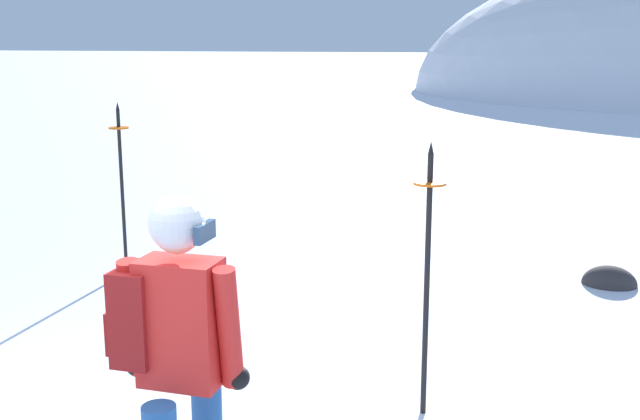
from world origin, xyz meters
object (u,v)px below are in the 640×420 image
at_px(piste_marker_far, 121,177).
at_px(rock_dark, 609,284).
at_px(piste_marker_near, 427,262).
at_px(snowboarder_main, 177,367).

bearing_deg(piste_marker_far, rock_dark, 13.77).
relative_size(piste_marker_near, piste_marker_far, 1.00).
bearing_deg(rock_dark, snowboarder_main, -112.55).
xyz_separation_m(piste_marker_near, piste_marker_far, (-3.51, 2.10, -0.00)).
bearing_deg(piste_marker_near, snowboarder_main, -115.81).
height_order(snowboarder_main, rock_dark, snowboarder_main).
height_order(snowboarder_main, piste_marker_near, piste_marker_near).
relative_size(piste_marker_near, rock_dark, 3.35).
relative_size(piste_marker_far, rock_dark, 3.34).
xyz_separation_m(snowboarder_main, piste_marker_near, (0.82, 1.71, 0.10)).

